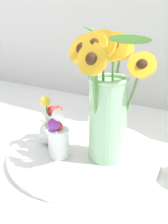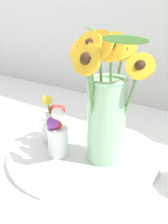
% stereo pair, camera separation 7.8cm
% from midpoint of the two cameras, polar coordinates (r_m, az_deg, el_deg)
% --- Properties ---
extents(ground_plane, '(6.00, 6.00, 0.00)m').
position_cam_midpoint_polar(ground_plane, '(0.83, -5.50, -10.12)').
color(ground_plane, white).
extents(serving_tray, '(0.47, 0.47, 0.02)m').
position_cam_midpoint_polar(serving_tray, '(0.84, -2.69, -9.00)').
color(serving_tray, white).
rests_on(serving_tray, ground_plane).
extents(mason_jar_sunflowers, '(0.27, 0.24, 0.37)m').
position_cam_midpoint_polar(mason_jar_sunflowers, '(0.73, 2.10, 1.47)').
color(mason_jar_sunflowers, '#99CC9E').
rests_on(mason_jar_sunflowers, serving_tray).
extents(vase_small_center, '(0.06, 0.06, 0.15)m').
position_cam_midpoint_polar(vase_small_center, '(0.78, -8.54, -5.39)').
color(vase_small_center, white).
rests_on(vase_small_center, serving_tray).
extents(vase_bulb_right, '(0.08, 0.09, 0.17)m').
position_cam_midpoint_polar(vase_bulb_right, '(0.86, -9.94, -3.25)').
color(vase_bulb_right, white).
rests_on(vase_bulb_right, serving_tray).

